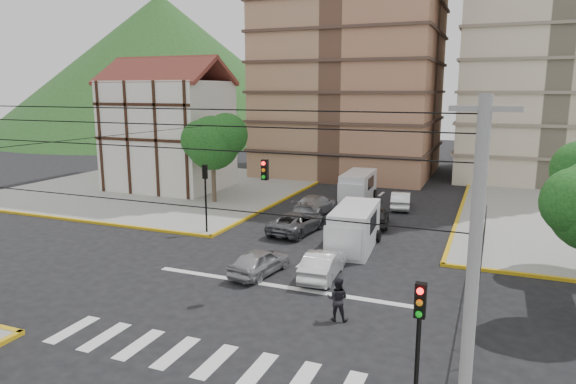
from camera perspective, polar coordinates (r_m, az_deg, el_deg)
The scene contains 21 objects.
ground at distance 23.96m, azimuth -2.46°, elevation -11.36°, with size 160.00×160.00×0.00m, color black.
sidewalk_nw at distance 50.46m, azimuth -13.77°, elevation 0.52°, with size 26.00×26.00×0.15m, color gray.
crosswalk_stripes at distance 19.21m, azimuth -10.28°, elevation -17.58°, with size 12.00×2.40×0.01m, color silver.
stop_line at distance 24.97m, azimuth -1.30°, elevation -10.37°, with size 13.00×0.40×0.01m, color silver.
tudor_building at distance 49.20m, azimuth -13.10°, elevation 6.37°, with size 10.80×8.05×12.23m.
distant_hill at distance 110.75m, azimuth -13.75°, elevation 13.45°, with size 70.00×70.00×28.00m, color #1F4517.
park_fence at distance 26.26m, azimuth 20.43°, elevation -10.01°, with size 0.10×22.50×1.66m, color black, non-canonical shape.
tree_tudor at distance 42.03m, azimuth -8.25°, elevation 5.71°, with size 5.39×4.40×7.43m.
traffic_light_se at distance 13.80m, azimuth 14.28°, elevation -15.37°, with size 0.28×0.22×4.40m.
traffic_light_nw at distance 33.25m, azimuth -9.17°, elevation 0.56°, with size 0.28×0.22×4.40m.
traffic_light_hanging at distance 20.55m, azimuth -4.95°, elevation 1.95°, with size 18.00×9.12×0.92m.
utility_pole_se at distance 11.95m, azimuth 19.66°, elevation -11.29°, with size 1.40×0.28×9.00m.
van_right_lane at distance 30.26m, azimuth 7.28°, elevation -4.13°, with size 2.60×5.73×2.51m.
van_left_lane at distance 43.26m, azimuth 7.71°, elevation 0.49°, with size 2.32×5.50×2.45m.
car_silver_front_left at distance 26.28m, azimuth -3.17°, elevation -7.71°, with size 1.59×3.96×1.35m, color #AAAAAF.
car_white_front_right at distance 25.84m, azimuth 3.91°, elevation -8.00°, with size 1.48×4.24×1.40m, color white.
car_grey_mid_left at distance 33.64m, azimuth 1.00°, elevation -3.40°, with size 2.31×5.01×1.39m, color #5C5E64.
car_silver_rear_left at distance 38.84m, azimuth 3.12°, elevation -1.37°, with size 2.02×4.97×1.44m, color #A8A9AD.
car_darkgrey_mid_right at distance 35.81m, azimuth 9.83°, elevation -2.67°, with size 1.61×4.01×1.37m, color #262528.
car_white_rear_right at distance 41.41m, azimuth 12.41°, elevation -0.88°, with size 1.44×4.14×1.37m, color silver.
pedestrian_crosswalk at distance 21.29m, azimuth 5.53°, elevation -11.75°, with size 0.88×0.69×1.81m, color black.
Camera 1 is at (9.25, -20.09, 9.22)m, focal length 32.00 mm.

